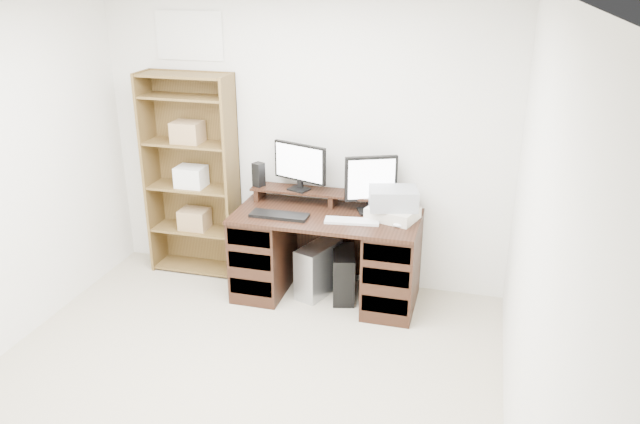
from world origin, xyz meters
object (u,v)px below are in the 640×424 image
at_px(desk, 327,255).
at_px(monitor_wide, 300,164).
at_px(monitor_small, 371,182).
at_px(tower_silver, 318,269).
at_px(tower_black, 344,274).
at_px(bookshelf, 192,174).
at_px(printer, 393,213).

relative_size(desk, monitor_wide, 3.11).
bearing_deg(monitor_small, desk, -177.36).
height_order(monitor_wide, tower_silver, monitor_wide).
relative_size(tower_silver, tower_black, 1.00).
bearing_deg(tower_black, bookshelf, 158.95).
bearing_deg(desk, printer, 4.45).
xyz_separation_m(monitor_wide, printer, (0.81, -0.15, -0.29)).
distance_m(desk, tower_black, 0.23).
relative_size(printer, tower_black, 0.84).
xyz_separation_m(monitor_wide, tower_silver, (0.20, -0.15, -0.87)).
bearing_deg(monitor_wide, printer, 8.49).
xyz_separation_m(desk, tower_black, (0.14, 0.04, -0.18)).
relative_size(tower_silver, bookshelf, 0.25).
bearing_deg(bookshelf, printer, -5.44).
bearing_deg(monitor_small, tower_black, -169.93).
xyz_separation_m(tower_silver, bookshelf, (-1.20, 0.17, 0.70)).
distance_m(printer, tower_silver, 0.84).
bearing_deg(desk, monitor_wide, 145.77).
height_order(monitor_wide, printer, monitor_wide).
relative_size(monitor_wide, tower_silver, 1.08).
bearing_deg(printer, bookshelf, -168.50).
distance_m(desk, tower_silver, 0.19).
xyz_separation_m(tower_silver, tower_black, (0.22, -0.00, -0.02)).
relative_size(monitor_small, tower_silver, 1.05).
relative_size(desk, tower_silver, 3.37).
bearing_deg(tower_silver, monitor_small, 36.34).
bearing_deg(desk, monitor_small, 25.81).
distance_m(monitor_small, tower_silver, 0.89).
bearing_deg(desk, tower_black, 14.23).
xyz_separation_m(desk, monitor_small, (0.33, 0.16, 0.61)).
xyz_separation_m(printer, tower_silver, (-0.61, -0.00, -0.57)).
bearing_deg(monitor_wide, desk, -15.19).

